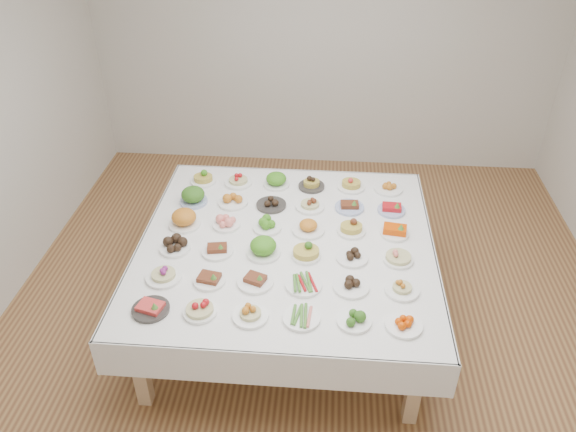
# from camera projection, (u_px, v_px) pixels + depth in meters

# --- Properties ---
(room_envelope) EXTENTS (5.02, 5.02, 2.81)m
(room_envelope) POSITION_uv_depth(u_px,v_px,m) (317.00, 96.00, 3.62)
(room_envelope) COLOR #9B7140
(room_envelope) RESTS_ON ground
(display_table) EXTENTS (2.17, 2.17, 0.75)m
(display_table) POSITION_uv_depth(u_px,v_px,m) (286.00, 249.00, 4.16)
(display_table) COLOR white
(display_table) RESTS_ON ground
(dish_0) EXTENTS (0.23, 0.23, 0.11)m
(dish_0) POSITION_uv_depth(u_px,v_px,m) (150.00, 305.00, 3.50)
(dish_0) COLOR #2F2D2A
(dish_0) RESTS_ON display_table
(dish_1) EXTENTS (0.21, 0.21, 0.12)m
(dish_1) POSITION_uv_depth(u_px,v_px,m) (199.00, 307.00, 3.48)
(dish_1) COLOR white
(dish_1) RESTS_ON display_table
(dish_2) EXTENTS (0.22, 0.22, 0.12)m
(dish_2) POSITION_uv_depth(u_px,v_px,m) (250.00, 311.00, 3.45)
(dish_2) COLOR white
(dish_2) RESTS_ON display_table
(dish_3) EXTENTS (0.23, 0.23, 0.06)m
(dish_3) POSITION_uv_depth(u_px,v_px,m) (301.00, 316.00, 3.45)
(dish_3) COLOR white
(dish_3) RESTS_ON display_table
(dish_4) EXTENTS (0.21, 0.21, 0.10)m
(dish_4) POSITION_uv_depth(u_px,v_px,m) (354.00, 317.00, 3.42)
(dish_4) COLOR white
(dish_4) RESTS_ON display_table
(dish_5) EXTENTS (0.23, 0.23, 0.09)m
(dish_5) POSITION_uv_depth(u_px,v_px,m) (404.00, 323.00, 3.39)
(dish_5) COLOR white
(dish_5) RESTS_ON display_table
(dish_6) EXTENTS (0.24, 0.24, 0.13)m
(dish_6) POSITION_uv_depth(u_px,v_px,m) (163.00, 272.00, 3.75)
(dish_6) COLOR white
(dish_6) RESTS_ON display_table
(dish_7) EXTENTS (0.21, 0.21, 0.10)m
(dish_7) POSITION_uv_depth(u_px,v_px,m) (209.00, 277.00, 3.73)
(dish_7) COLOR white
(dish_7) RESTS_ON display_table
(dish_8) EXTENTS (0.24, 0.24, 0.10)m
(dish_8) POSITION_uv_depth(u_px,v_px,m) (255.00, 279.00, 3.72)
(dish_8) COLOR white
(dish_8) RESTS_ON display_table
(dish_9) EXTENTS (0.24, 0.24, 0.06)m
(dish_9) POSITION_uv_depth(u_px,v_px,m) (304.00, 283.00, 3.70)
(dish_9) COLOR white
(dish_9) RESTS_ON display_table
(dish_10) EXTENTS (0.24, 0.24, 0.09)m
(dish_10) POSITION_uv_depth(u_px,v_px,m) (351.00, 284.00, 3.68)
(dish_10) COLOR white
(dish_10) RESTS_ON display_table
(dish_11) EXTENTS (0.22, 0.22, 0.11)m
(dish_11) POSITION_uv_depth(u_px,v_px,m) (402.00, 286.00, 3.65)
(dish_11) COLOR white
(dish_11) RESTS_ON display_table
(dish_12) EXTENTS (0.22, 0.22, 0.10)m
(dish_12) POSITION_uv_depth(u_px,v_px,m) (175.00, 244.00, 4.02)
(dish_12) COLOR white
(dish_12) RESTS_ON display_table
(dish_13) EXTENTS (0.22, 0.22, 0.09)m
(dish_13) POSITION_uv_depth(u_px,v_px,m) (217.00, 249.00, 4.00)
(dish_13) COLOR white
(dish_13) RESTS_ON display_table
(dish_14) EXTENTS (0.24, 0.24, 0.16)m
(dish_14) POSITION_uv_depth(u_px,v_px,m) (263.00, 246.00, 3.96)
(dish_14) COLOR white
(dish_14) RESTS_ON display_table
(dish_15) EXTENTS (0.21, 0.21, 0.13)m
(dish_15) POSITION_uv_depth(u_px,v_px,m) (306.00, 250.00, 3.94)
(dish_15) COLOR white
(dish_15) RESTS_ON display_table
(dish_16) EXTENTS (0.22, 0.22, 0.09)m
(dish_16) POSITION_uv_depth(u_px,v_px,m) (352.00, 256.00, 3.94)
(dish_16) COLOR white
(dish_16) RESTS_ON display_table
(dish_17) EXTENTS (0.21, 0.21, 0.12)m
(dish_17) POSITION_uv_depth(u_px,v_px,m) (399.00, 255.00, 3.91)
(dish_17) COLOR white
(dish_17) RESTS_ON display_table
(dish_18) EXTENTS (0.26, 0.26, 0.15)m
(dish_18) POSITION_uv_depth(u_px,v_px,m) (184.00, 217.00, 4.25)
(dish_18) COLOR white
(dish_18) RESTS_ON display_table
(dish_19) EXTENTS (0.21, 0.21, 0.09)m
(dish_19) POSITION_uv_depth(u_px,v_px,m) (226.00, 222.00, 4.27)
(dish_19) COLOR white
(dish_19) RESTS_ON display_table
(dish_20) EXTENTS (0.21, 0.21, 0.10)m
(dish_20) POSITION_uv_depth(u_px,v_px,m) (267.00, 224.00, 4.23)
(dish_20) COLOR white
(dish_20) RESTS_ON display_table
(dish_21) EXTENTS (0.24, 0.24, 0.12)m
(dish_21) POSITION_uv_depth(u_px,v_px,m) (308.00, 225.00, 4.20)
(dish_21) COLOR white
(dish_21) RESTS_ON display_table
(dish_22) EXTENTS (0.21, 0.21, 0.12)m
(dish_22) POSITION_uv_depth(u_px,v_px,m) (351.00, 227.00, 4.19)
(dish_22) COLOR white
(dish_22) RESTS_ON display_table
(dish_23) EXTENTS (0.21, 0.21, 0.10)m
(dish_23) POSITION_uv_depth(u_px,v_px,m) (395.00, 230.00, 4.17)
(dish_23) COLOR white
(dish_23) RESTS_ON display_table
(dish_24) EXTENTS (0.23, 0.23, 0.13)m
(dish_24) POSITION_uv_depth(u_px,v_px,m) (193.00, 196.00, 4.52)
(dish_24) COLOR #4C66B2
(dish_24) RESTS_ON display_table
(dish_25) EXTENTS (0.25, 0.25, 0.11)m
(dish_25) POSITION_uv_depth(u_px,v_px,m) (233.00, 198.00, 4.52)
(dish_25) COLOR white
(dish_25) RESTS_ON display_table
(dish_26) EXTENTS (0.24, 0.24, 0.09)m
(dish_26) POSITION_uv_depth(u_px,v_px,m) (271.00, 202.00, 4.50)
(dish_26) COLOR #2F2D2A
(dish_26) RESTS_ON display_table
(dish_27) EXTENTS (0.23, 0.23, 0.11)m
(dish_27) POSITION_uv_depth(u_px,v_px,m) (310.00, 203.00, 4.47)
(dish_27) COLOR white
(dish_27) RESTS_ON display_table
(dish_28) EXTENTS (0.23, 0.23, 0.10)m
(dish_28) POSITION_uv_depth(u_px,v_px,m) (350.00, 205.00, 4.46)
(dish_28) COLOR #4C66B2
(dish_28) RESTS_ON display_table
(dish_29) EXTENTS (0.22, 0.22, 0.10)m
(dish_29) POSITION_uv_depth(u_px,v_px,m) (392.00, 207.00, 4.43)
(dish_29) COLOR #4C66B2
(dish_29) RESTS_ON display_table
(dish_30) EXTENTS (0.21, 0.21, 0.14)m
(dish_30) POSITION_uv_depth(u_px,v_px,m) (203.00, 176.00, 4.79)
(dish_30) COLOR white
(dish_30) RESTS_ON display_table
(dish_31) EXTENTS (0.23, 0.23, 0.12)m
(dish_31) POSITION_uv_depth(u_px,v_px,m) (238.00, 178.00, 4.77)
(dish_31) COLOR white
(dish_31) RESTS_ON display_table
(dish_32) EXTENTS (0.22, 0.22, 0.12)m
(dish_32) POSITION_uv_depth(u_px,v_px,m) (276.00, 180.00, 4.75)
(dish_32) COLOR white
(dish_32) RESTS_ON display_table
(dish_33) EXTENTS (0.22, 0.22, 0.12)m
(dish_33) POSITION_uv_depth(u_px,v_px,m) (312.00, 182.00, 4.72)
(dish_33) COLOR #2F2D2A
(dish_33) RESTS_ON display_table
(dish_34) EXTENTS (0.23, 0.23, 0.12)m
(dish_34) POSITION_uv_depth(u_px,v_px,m) (351.00, 183.00, 4.72)
(dish_34) COLOR white
(dish_34) RESTS_ON display_table
(dish_35) EXTENTS (0.24, 0.24, 0.09)m
(dish_35) POSITION_uv_depth(u_px,v_px,m) (388.00, 186.00, 4.70)
(dish_35) COLOR white
(dish_35) RESTS_ON display_table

